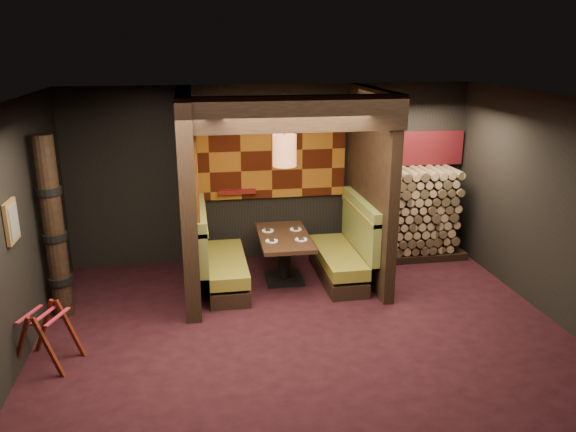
# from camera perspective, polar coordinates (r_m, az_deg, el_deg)

# --- Properties ---
(floor) EXTENTS (6.50, 5.50, 0.02)m
(floor) POSITION_cam_1_polar(r_m,az_deg,el_deg) (7.08, 1.82, -12.12)
(floor) COLOR black
(floor) RESTS_ON ground
(ceiling) EXTENTS (6.50, 5.50, 0.02)m
(ceiling) POSITION_cam_1_polar(r_m,az_deg,el_deg) (6.21, 2.07, 11.68)
(ceiling) COLOR black
(ceiling) RESTS_ON ground
(wall_back) EXTENTS (6.50, 0.02, 2.85)m
(wall_back) POSITION_cam_1_polar(r_m,az_deg,el_deg) (9.12, -1.55, 4.32)
(wall_back) COLOR black
(wall_back) RESTS_ON ground
(wall_front) EXTENTS (6.50, 0.02, 2.85)m
(wall_front) POSITION_cam_1_polar(r_m,az_deg,el_deg) (4.06, 9.98, -13.04)
(wall_front) COLOR black
(wall_front) RESTS_ON ground
(wall_left) EXTENTS (0.02, 5.50, 2.85)m
(wall_left) POSITION_cam_1_polar(r_m,az_deg,el_deg) (6.68, -26.63, -2.38)
(wall_left) COLOR black
(wall_left) RESTS_ON ground
(wall_right) EXTENTS (0.02, 5.50, 2.85)m
(wall_right) POSITION_cam_1_polar(r_m,az_deg,el_deg) (7.82, 26.05, 0.35)
(wall_right) COLOR black
(wall_right) RESTS_ON ground
(partition_left) EXTENTS (0.20, 2.20, 2.85)m
(partition_left) POSITION_cam_1_polar(r_m,az_deg,el_deg) (7.96, -10.06, 2.14)
(partition_left) COLOR black
(partition_left) RESTS_ON floor
(partition_right) EXTENTS (0.15, 2.10, 2.85)m
(partition_right) POSITION_cam_1_polar(r_m,az_deg,el_deg) (8.41, 8.31, 3.03)
(partition_right) COLOR black
(partition_right) RESTS_ON floor
(header_beam) EXTENTS (2.85, 0.18, 0.44)m
(header_beam) POSITION_cam_1_polar(r_m,az_deg,el_deg) (6.91, 0.65, 10.33)
(header_beam) COLOR black
(header_beam) RESTS_ON partition_left
(tapa_back_panel) EXTENTS (2.40, 0.06, 1.55)m
(tapa_back_panel) POSITION_cam_1_polar(r_m,az_deg,el_deg) (8.99, -1.69, 6.70)
(tapa_back_panel) COLOR #955516
(tapa_back_panel) RESTS_ON wall_back
(tapa_side_panel) EXTENTS (0.04, 1.85, 1.45)m
(tapa_side_panel) POSITION_cam_1_polar(r_m,az_deg,el_deg) (8.03, -9.36, 5.43)
(tapa_side_panel) COLOR #955516
(tapa_side_panel) RESTS_ON partition_left
(lacquer_shelf) EXTENTS (0.60, 0.12, 0.07)m
(lacquer_shelf) POSITION_cam_1_polar(r_m,az_deg,el_deg) (9.01, -5.22, 2.49)
(lacquer_shelf) COLOR maroon
(lacquer_shelf) RESTS_ON wall_back
(booth_bench_left) EXTENTS (0.68, 1.60, 1.14)m
(booth_bench_left) POSITION_cam_1_polar(r_m,az_deg,el_deg) (8.29, -7.00, -4.59)
(booth_bench_left) COLOR black
(booth_bench_left) RESTS_ON floor
(booth_bench_right) EXTENTS (0.68, 1.60, 1.14)m
(booth_bench_right) POSITION_cam_1_polar(r_m,az_deg,el_deg) (8.56, 5.77, -3.81)
(booth_bench_right) COLOR black
(booth_bench_right) RESTS_ON floor
(dining_table) EXTENTS (0.77, 1.38, 0.72)m
(dining_table) POSITION_cam_1_polar(r_m,az_deg,el_deg) (8.40, -0.40, -3.49)
(dining_table) COLOR black
(dining_table) RESTS_ON floor
(place_settings) EXTENTS (0.62, 0.66, 0.03)m
(place_settings) POSITION_cam_1_polar(r_m,az_deg,el_deg) (8.32, -0.40, -1.91)
(place_settings) COLOR white
(place_settings) RESTS_ON dining_table
(pendant_lamp) EXTENTS (0.34, 0.34, 1.07)m
(pendant_lamp) POSITION_cam_1_polar(r_m,az_deg,el_deg) (7.95, -0.36, 6.69)
(pendant_lamp) COLOR #B06F41
(pendant_lamp) RESTS_ON ceiling
(framed_picture) EXTENTS (0.05, 0.36, 0.46)m
(framed_picture) POSITION_cam_1_polar(r_m,az_deg,el_deg) (6.71, -26.26, -0.51)
(framed_picture) COLOR brown
(framed_picture) RESTS_ON wall_left
(luggage_rack) EXTENTS (0.79, 0.67, 0.73)m
(luggage_rack) POSITION_cam_1_polar(r_m,az_deg,el_deg) (6.90, -23.38, -10.96)
(luggage_rack) COLOR #481309
(luggage_rack) RESTS_ON floor
(totem_column) EXTENTS (0.31, 0.31, 2.40)m
(totem_column) POSITION_cam_1_polar(r_m,az_deg,el_deg) (7.71, -22.69, -1.30)
(totem_column) COLOR black
(totem_column) RESTS_ON floor
(firewood_stack) EXTENTS (1.73, 0.70, 1.50)m
(firewood_stack) POSITION_cam_1_polar(r_m,az_deg,el_deg) (9.51, 12.61, 0.22)
(firewood_stack) COLOR black
(firewood_stack) RESTS_ON floor
(mosaic_header) EXTENTS (1.83, 0.10, 0.56)m
(mosaic_header) POSITION_cam_1_polar(r_m,az_deg,el_deg) (9.57, 12.27, 6.70)
(mosaic_header) COLOR maroon
(mosaic_header) RESTS_ON wall_back
(bay_front_post) EXTENTS (0.08, 0.08, 2.85)m
(bay_front_post) POSITION_cam_1_polar(r_m,az_deg,el_deg) (8.67, 8.36, 3.46)
(bay_front_post) COLOR black
(bay_front_post) RESTS_ON floor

